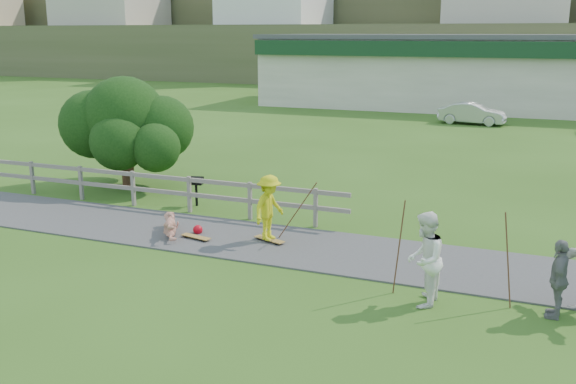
% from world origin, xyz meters
% --- Properties ---
extents(ground, '(260.00, 260.00, 0.00)m').
position_xyz_m(ground, '(0.00, 0.00, 0.00)').
color(ground, '#2F5418').
rests_on(ground, ground).
extents(path, '(34.00, 3.00, 0.04)m').
position_xyz_m(path, '(0.00, 1.50, 0.02)').
color(path, '#3E3E41').
rests_on(path, ground).
extents(fence, '(15.05, 0.10, 1.10)m').
position_xyz_m(fence, '(-4.62, 3.30, 0.72)').
color(fence, '#605B55').
rests_on(fence, ground).
extents(strip_mall, '(32.50, 10.75, 5.10)m').
position_xyz_m(strip_mall, '(4.00, 34.94, 2.58)').
color(strip_mall, beige).
rests_on(strip_mall, ground).
extents(skater_rider, '(0.82, 1.19, 1.68)m').
position_xyz_m(skater_rider, '(1.37, 1.55, 0.84)').
color(skater_rider, '#C6C912').
rests_on(skater_rider, ground).
extents(skater_fallen, '(1.65, 1.25, 0.62)m').
position_xyz_m(skater_fallen, '(-1.28, 1.13, 0.31)').
color(skater_fallen, tan).
rests_on(skater_fallen, ground).
extents(spectator_a, '(0.74, 0.94, 1.90)m').
position_xyz_m(spectator_a, '(5.73, -0.82, 0.95)').
color(spectator_a, white).
rests_on(spectator_a, ground).
extents(spectator_b, '(0.44, 0.93, 1.54)m').
position_xyz_m(spectator_b, '(8.16, -0.44, 0.77)').
color(spectator_b, slate).
rests_on(spectator_b, ground).
extents(car_silver, '(3.91, 1.62, 1.26)m').
position_xyz_m(car_silver, '(3.60, 26.02, 0.63)').
color(car_silver, '#B0B4B8').
rests_on(car_silver, ground).
extents(tree, '(4.52, 4.52, 3.42)m').
position_xyz_m(tree, '(-5.76, 5.48, 1.71)').
color(tree, black).
rests_on(tree, ground).
extents(bbq, '(0.48, 0.41, 0.91)m').
position_xyz_m(bbq, '(-2.19, 4.03, 0.45)').
color(bbq, black).
rests_on(bbq, ground).
extents(longboard_rider, '(0.93, 0.51, 0.10)m').
position_xyz_m(longboard_rider, '(1.37, 1.55, 0.05)').
color(longboard_rider, olive).
rests_on(longboard_rider, ground).
extents(longboard_fallen, '(0.89, 0.38, 0.10)m').
position_xyz_m(longboard_fallen, '(-0.48, 1.03, 0.05)').
color(longboard_fallen, olive).
rests_on(longboard_fallen, ground).
extents(helmet, '(0.26, 0.26, 0.26)m').
position_xyz_m(helmet, '(-0.68, 1.48, 0.13)').
color(helmet, '#BA0716').
rests_on(helmet, ground).
extents(pole_rider, '(0.03, 0.03, 1.92)m').
position_xyz_m(pole_rider, '(1.97, 1.95, 0.96)').
color(pole_rider, '#563222').
rests_on(pole_rider, ground).
extents(pole_spec_left, '(0.03, 0.03, 2.01)m').
position_xyz_m(pole_spec_left, '(5.14, -0.46, 1.01)').
color(pole_spec_left, '#563222').
rests_on(pole_spec_left, ground).
extents(pole_spec_right, '(0.03, 0.03, 1.94)m').
position_xyz_m(pole_spec_right, '(7.24, -0.34, 0.97)').
color(pole_spec_right, '#563222').
rests_on(pole_spec_right, ground).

